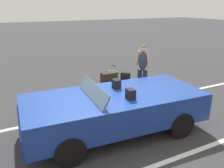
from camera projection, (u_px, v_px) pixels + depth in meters
name	position (u px, v px, depth m)	size (l,w,h in m)	color
ground_plane	(115.00, 131.00, 5.57)	(80.00, 80.00, 0.00)	#333335
lot_line_near	(95.00, 111.00, 6.59)	(18.00, 0.12, 0.01)	silver
lot_line_mid	(152.00, 167.00, 4.32)	(18.00, 0.12, 0.01)	silver
convertible_car	(106.00, 110.00, 5.30)	(4.24, 2.04, 1.24)	navy
suitcase_large_black	(109.00, 83.00, 7.78)	(0.48, 0.30, 0.74)	#2D2319
suitcase_medium_bright	(112.00, 79.00, 8.38)	(0.32, 0.44, 0.82)	#19723F
suitcase_small_carryon	(125.00, 79.00, 8.64)	(0.39, 0.38, 0.50)	black
duffel_bag	(107.00, 97.00, 7.16)	(0.63, 0.69, 0.34)	#19723F
traveler_person	(143.00, 67.00, 7.66)	(0.34, 0.58, 1.65)	#1E2338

